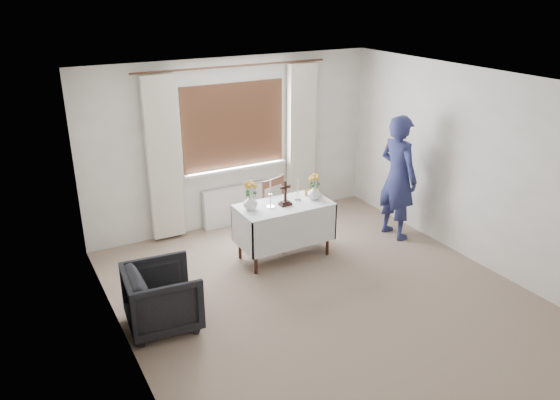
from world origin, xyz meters
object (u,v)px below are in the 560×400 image
Objects in this scene: altar_table at (284,231)px; wooden_chair at (283,213)px; flower_vase_left at (250,202)px; flower_vase_right at (314,193)px; person at (398,177)px; armchair at (163,297)px; wooden_cross at (285,193)px.

wooden_chair is (0.17, 0.33, 0.09)m from altar_table.
flower_vase_right is (0.90, -0.08, -0.01)m from flower_vase_left.
altar_table is 0.66m from flower_vase_left.
altar_table is at bearing 79.22° from person.
person is (1.58, -0.51, 0.42)m from wooden_chair.
wooden_chair reaches higher than armchair.
armchair is at bearing -168.99° from wooden_chair.
person is (1.74, -0.18, 0.51)m from altar_table.
person reaches higher than armchair.
person is 9.21× the size of flower_vase_left.
person reaches higher than wooden_cross.
person reaches higher than wooden_chair.
person reaches higher than altar_table.
flower_vase_left is at bearing -54.83° from armchair.
wooden_chair reaches higher than flower_vase_right.
flower_vase_left is at bearing -173.26° from wooden_chair.
wooden_chair is 1.25× the size of armchair.
flower_vase_left reaches higher than altar_table.
flower_vase_right reaches higher than altar_table.
flower_vase_right is at bearing -5.35° from flower_vase_left.
person reaches higher than flower_vase_right.
armchair is 2.29× the size of wooden_cross.
wooden_chair is 2.35m from armchair.
armchair is 0.42× the size of person.
wooden_cross reaches higher than armchair.
altar_table is 0.55m from wooden_cross.
altar_table is 0.38m from wooden_chair.
wooden_chair is at bearing 63.60° from altar_table.
flower_vase_left is at bearing 172.64° from altar_table.
person is 9.92× the size of flower_vase_right.
wooden_cross reaches higher than flower_vase_left.
wooden_chair is 1.71m from person.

